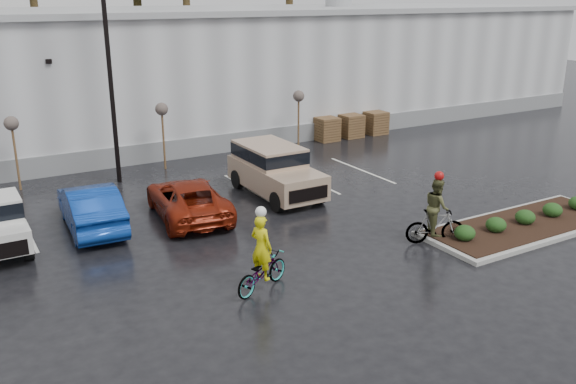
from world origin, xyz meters
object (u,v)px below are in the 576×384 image
lamppost (108,52)px  cyclist_hivis (262,265)px  sapling_west (12,127)px  fire_lane_sign (437,196)px  suv_tan (276,171)px  sapling_mid (162,113)px  cyclist_olive (436,218)px  pallet_stack_c (375,123)px  pallet_stack_a (327,129)px  car_blue (91,207)px  pallet_stack_b (351,126)px  sapling_east (299,99)px  car_red (188,199)px

lamppost → cyclist_hivis: (0.60, -12.45, -4.92)m
sapling_west → fire_lane_sign: 17.46m
suv_tan → lamppost: bearing=134.7°
sapling_mid → cyclist_olive: 14.32m
cyclist_hivis → cyclist_olive: bearing=-112.5°
suv_tan → cyclist_olive: 7.49m
fire_lane_sign → suv_tan: bearing=111.9°
pallet_stack_c → pallet_stack_a: bearing=180.0°
car_blue → cyclist_olive: (9.64, -7.24, 0.10)m
suv_tan → cyclist_olive: size_ratio=2.02×
pallet_stack_b → pallet_stack_a: bearing=180.0°
pallet_stack_b → car_blue: 18.09m
pallet_stack_a → sapling_east: bearing=-158.2°
sapling_mid → pallet_stack_a: size_ratio=2.37×
car_red → suv_tan: size_ratio=1.01×
pallet_stack_a → cyclist_hivis: 18.72m
fire_lane_sign → sapling_mid: bearing=112.5°
sapling_mid → cyclist_olive: sapling_mid is taller
lamppost → pallet_stack_a: bearing=9.1°
pallet_stack_c → suv_tan: suv_tan is taller
car_red → cyclist_hivis: cyclist_hivis is taller
sapling_west → suv_tan: sapling_west is taller
car_blue → lamppost: bearing=-111.9°
fire_lane_sign → pallet_stack_b: bearing=65.1°
sapling_west → sapling_mid: bearing=0.0°
sapling_east → fire_lane_sign: bearing=-99.8°
pallet_stack_b → car_blue: car_blue is taller
sapling_west → car_blue: 6.64m
sapling_west → pallet_stack_a: 16.66m
sapling_east → pallet_stack_a: sapling_east is taller
car_blue → car_red: 3.48m
sapling_east → pallet_stack_b: size_ratio=2.37×
lamppost → sapling_west: 5.07m
cyclist_hivis → cyclist_olive: cyclist_olive is taller
sapling_west → sapling_mid: same height
sapling_mid → car_red: size_ratio=0.62×
sapling_west → car_blue: size_ratio=0.65×
sapling_mid → cyclist_hivis: bearing=-98.1°
pallet_stack_a → car_red: (-11.50, -7.80, 0.04)m
fire_lane_sign → cyclist_hivis: size_ratio=0.88×
pallet_stack_c → car_blue: size_ratio=0.28×
cyclist_hivis → fire_lane_sign: bearing=-107.8°
sapling_mid → sapling_west: bearing=180.0°
car_blue → cyclist_hivis: bearing=115.6°
lamppost → car_red: size_ratio=1.78×
sapling_west → sapling_mid: size_ratio=1.00×
lamppost → pallet_stack_c: bearing=7.1°
sapling_mid → car_blue: sapling_mid is taller
suv_tan → cyclist_hivis: size_ratio=2.03×
sapling_mid → suv_tan: bearing=-66.9°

